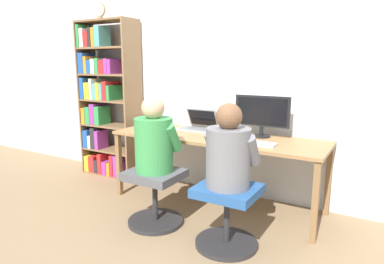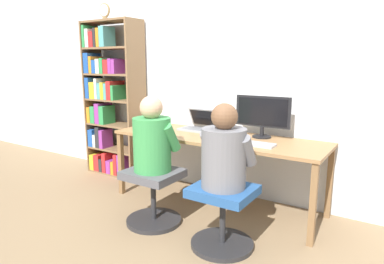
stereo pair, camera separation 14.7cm
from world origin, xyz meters
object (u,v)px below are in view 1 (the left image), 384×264
object	(u,v)px
bookshelf	(103,102)
desktop_monitor	(262,115)
desk_clock	(100,10)
office_chair_left	(227,212)
person_at_monitor	(228,152)
keyboard	(251,142)
office_chair_right	(155,194)
person_at_laptop	(154,140)
laptop	(198,125)

from	to	relation	value
bookshelf	desktop_monitor	bearing A→B (deg)	0.79
desktop_monitor	desk_clock	distance (m)	2.26
office_chair_left	person_at_monitor	distance (m)	0.48
desktop_monitor	person_at_monitor	bearing A→B (deg)	-86.65
office_chair_left	keyboard	bearing A→B (deg)	93.31
desktop_monitor	office_chair_right	size ratio (longest dim) A/B	1.10
desktop_monitor	desk_clock	world-z (taller)	desk_clock
desktop_monitor	office_chair_right	xyz separation A→B (m)	(-0.67, -0.86, -0.65)
office_chair_left	person_at_monitor	bearing A→B (deg)	90.00
person_at_laptop	office_chair_right	bearing A→B (deg)	-90.00
keyboard	office_chair_right	xyz separation A→B (m)	(-0.69, -0.53, -0.45)
laptop	office_chair_left	world-z (taller)	laptop
keyboard	desk_clock	distance (m)	2.40
keyboard	desk_clock	world-z (taller)	desk_clock
desk_clock	bookshelf	bearing A→B (deg)	141.12
office_chair_right	keyboard	bearing A→B (deg)	37.44
laptop	person_at_laptop	bearing A→B (deg)	-86.56
person_at_laptop	bookshelf	bearing A→B (deg)	149.56
laptop	person_at_monitor	distance (m)	1.17
desktop_monitor	desk_clock	bearing A→B (deg)	-176.89
person_at_monitor	bookshelf	bearing A→B (deg)	158.11
keyboard	person_at_laptop	distance (m)	0.86
keyboard	desk_clock	size ratio (longest dim) A/B	2.52
keyboard	person_at_monitor	xyz separation A→B (m)	(0.03, -0.55, 0.04)
person_at_monitor	person_at_laptop	distance (m)	0.72
keyboard	office_chair_left	size ratio (longest dim) A/B	0.92
laptop	bookshelf	bearing A→B (deg)	-178.64
bookshelf	laptop	bearing A→B (deg)	1.36
office_chair_right	person_at_laptop	bearing A→B (deg)	90.00
office_chair_left	office_chair_right	xyz separation A→B (m)	(-0.72, 0.03, 0.00)
desktop_monitor	office_chair_right	world-z (taller)	desktop_monitor
office_chair_right	bookshelf	world-z (taller)	bookshelf
person_at_laptop	laptop	bearing A→B (deg)	93.44
office_chair_left	person_at_monitor	xyz separation A→B (m)	(0.00, 0.00, 0.48)
bookshelf	keyboard	bearing A→B (deg)	-8.32
keyboard	office_chair_left	xyz separation A→B (m)	(0.03, -0.55, -0.45)
laptop	bookshelf	xyz separation A→B (m)	(-1.36, -0.03, 0.19)
keyboard	person_at_laptop	xyz separation A→B (m)	(-0.69, -0.52, 0.05)
laptop	desk_clock	world-z (taller)	desk_clock
desktop_monitor	office_chair_right	distance (m)	1.27
desktop_monitor	bookshelf	xyz separation A→B (m)	(-2.07, -0.03, 0.01)
bookshelf	desk_clock	world-z (taller)	desk_clock
person_at_laptop	keyboard	bearing A→B (deg)	37.19
laptop	keyboard	bearing A→B (deg)	-24.65
office_chair_left	person_at_monitor	world-z (taller)	person_at_monitor
person_at_monitor	keyboard	bearing A→B (deg)	93.34
bookshelf	person_at_monitor	bearing A→B (deg)	-21.89
office_chair_left	desk_clock	world-z (taller)	desk_clock
keyboard	office_chair_right	size ratio (longest dim) A/B	0.92
bookshelf	office_chair_left	bearing A→B (deg)	-22.00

